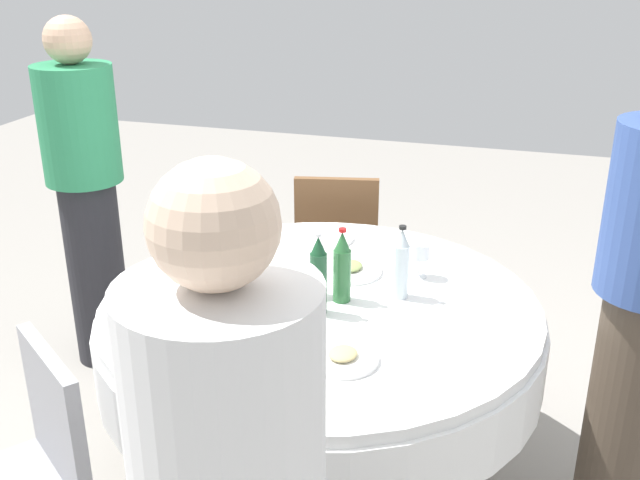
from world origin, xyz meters
The scene contains 15 objects.
ground_plane centered at (0.00, 0.00, 0.00)m, with size 10.00×10.00×0.00m, color gray.
dining_table centered at (0.00, 0.00, 0.60)m, with size 1.56×1.56×0.74m.
bottle_dark_green_outer centered at (0.09, 0.02, 0.88)m, with size 0.06×0.06×0.29m.
bottle_green_rear centered at (-0.02, 0.07, 0.87)m, with size 0.06×0.06×0.27m.
bottle_clear_north centered at (-0.11, 0.26, 0.87)m, with size 0.06×0.06×0.27m.
wine_glass_mid centered at (-0.03, -0.06, 0.84)m, with size 0.06×0.06×0.14m.
wine_glass_south centered at (-0.29, 0.30, 0.84)m, with size 0.07×0.07×0.14m.
plate_left centered at (0.36, 0.18, 0.75)m, with size 0.22×0.22×0.04m.
plate_east centered at (0.42, -0.12, 0.75)m, with size 0.24×0.24×0.02m.
plate_near centered at (-0.54, -0.12, 0.75)m, with size 0.20×0.20×0.02m.
plate_inner centered at (-0.26, 0.04, 0.75)m, with size 0.25×0.25×0.04m.
knife_rear centered at (0.07, -0.41, 0.74)m, with size 0.18×0.02×0.01m, color silver.
person_outer centered at (-0.52, -1.26, 0.85)m, with size 0.34×0.34×1.62m.
chair_front centered at (0.84, -0.61, 0.52)m, with size 0.56×0.56×0.87m.
chair_far centered at (-1.08, -0.24, 0.52)m, with size 0.48×0.48×0.87m.
Camera 1 is at (2.21, 0.67, 1.92)m, focal length 41.52 mm.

